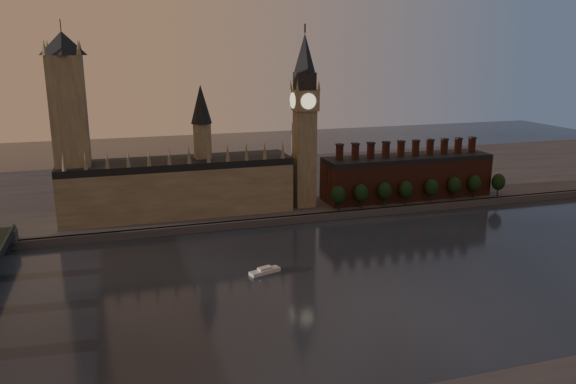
% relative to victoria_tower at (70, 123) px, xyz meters
% --- Properties ---
extents(ground, '(900.00, 900.00, 0.00)m').
position_rel_victoria_tower_xyz_m(ground, '(120.00, -115.00, -59.09)').
color(ground, black).
rests_on(ground, ground).
extents(north_bank, '(900.00, 182.00, 4.00)m').
position_rel_victoria_tower_xyz_m(north_bank, '(120.00, 63.04, -57.09)').
color(north_bank, '#4A4A4F').
rests_on(north_bank, ground).
extents(palace_of_westminster, '(130.00, 30.30, 74.00)m').
position_rel_victoria_tower_xyz_m(palace_of_westminster, '(55.59, -0.09, -37.46)').
color(palace_of_westminster, gray).
rests_on(palace_of_westminster, north_bank).
extents(victoria_tower, '(24.00, 24.00, 108.00)m').
position_rel_victoria_tower_xyz_m(victoria_tower, '(0.00, 0.00, 0.00)').
color(victoria_tower, gray).
rests_on(victoria_tower, north_bank).
extents(big_ben, '(15.00, 15.00, 107.00)m').
position_rel_victoria_tower_xyz_m(big_ben, '(130.00, -5.00, -2.26)').
color(big_ben, gray).
rests_on(big_ben, north_bank).
extents(chimney_block, '(110.00, 25.00, 37.00)m').
position_rel_victoria_tower_xyz_m(chimney_block, '(200.00, -5.00, -41.27)').
color(chimney_block, '#4D261D').
rests_on(chimney_block, north_bank).
extents(embankment_tree_0, '(8.60, 8.60, 14.88)m').
position_rel_victoria_tower_xyz_m(embankment_tree_0, '(146.02, -21.30, -45.62)').
color(embankment_tree_0, black).
rests_on(embankment_tree_0, north_bank).
extents(embankment_tree_1, '(8.60, 8.60, 14.88)m').
position_rel_victoria_tower_xyz_m(embankment_tree_1, '(160.72, -20.97, -45.62)').
color(embankment_tree_1, black).
rests_on(embankment_tree_1, north_bank).
extents(embankment_tree_2, '(8.60, 8.60, 14.88)m').
position_rel_victoria_tower_xyz_m(embankment_tree_2, '(176.54, -20.62, -45.62)').
color(embankment_tree_2, black).
rests_on(embankment_tree_2, north_bank).
extents(embankment_tree_3, '(8.60, 8.60, 14.88)m').
position_rel_victoria_tower_xyz_m(embankment_tree_3, '(190.67, -21.25, -45.62)').
color(embankment_tree_3, black).
rests_on(embankment_tree_3, north_bank).
extents(embankment_tree_4, '(8.60, 8.60, 14.88)m').
position_rel_victoria_tower_xyz_m(embankment_tree_4, '(208.55, -21.22, -45.62)').
color(embankment_tree_4, black).
rests_on(embankment_tree_4, north_bank).
extents(embankment_tree_5, '(8.60, 8.60, 14.88)m').
position_rel_victoria_tower_xyz_m(embankment_tree_5, '(225.52, -20.28, -45.62)').
color(embankment_tree_5, black).
rests_on(embankment_tree_5, north_bank).
extents(embankment_tree_6, '(8.60, 8.60, 14.88)m').
position_rel_victoria_tower_xyz_m(embankment_tree_6, '(240.53, -20.10, -45.62)').
color(embankment_tree_6, black).
rests_on(embankment_tree_6, north_bank).
extents(embankment_tree_7, '(8.60, 8.60, 14.88)m').
position_rel_victoria_tower_xyz_m(embankment_tree_7, '(257.72, -21.45, -45.62)').
color(embankment_tree_7, black).
rests_on(embankment_tree_7, north_bank).
extents(river_boat, '(15.05, 8.38, 2.90)m').
position_rel_victoria_tower_xyz_m(river_boat, '(81.93, -92.52, -57.98)').
color(river_boat, silver).
rests_on(river_boat, ground).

